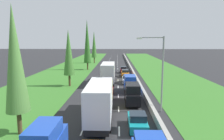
% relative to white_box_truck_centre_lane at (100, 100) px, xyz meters
% --- Properties ---
extents(ground_plane, '(300.00, 300.00, 0.00)m').
position_rel_white_box_truck_centre_lane_xyz_m(ground_plane, '(0.24, 42.28, -2.18)').
color(ground_plane, '#28282B').
rests_on(ground_plane, ground).
extents(grass_verge_left, '(14.00, 140.00, 0.04)m').
position_rel_white_box_truck_centre_lane_xyz_m(grass_verge_left, '(-12.41, 42.28, -2.16)').
color(grass_verge_left, '#387528').
rests_on(grass_verge_left, ground).
extents(grass_verge_right, '(14.00, 140.00, 0.04)m').
position_rel_white_box_truck_centre_lane_xyz_m(grass_verge_right, '(14.59, 42.28, -2.16)').
color(grass_verge_right, '#387528').
rests_on(grass_verge_right, ground).
extents(median_barrier, '(0.44, 120.00, 0.85)m').
position_rel_white_box_truck_centre_lane_xyz_m(median_barrier, '(5.94, 42.28, -1.76)').
color(median_barrier, '#9E9B93').
rests_on(median_barrier, ground).
extents(lane_markings, '(3.64, 116.00, 0.01)m').
position_rel_white_box_truck_centre_lane_xyz_m(lane_markings, '(0.24, 42.28, -2.18)').
color(lane_markings, white).
rests_on(lane_markings, ground).
extents(white_box_truck_centre_lane, '(2.46, 9.40, 4.18)m').
position_rel_white_box_truck_centre_lane_xyz_m(white_box_truck_centre_lane, '(0.00, 0.00, 0.00)').
color(white_box_truck_centre_lane, black).
rests_on(white_box_truck_centre_lane, ground).
extents(teal_hatchback_right_lane, '(1.74, 3.90, 1.72)m').
position_rel_white_box_truck_centre_lane_xyz_m(teal_hatchback_right_lane, '(3.74, -2.31, -1.35)').
color(teal_hatchback_right_lane, teal).
rests_on(teal_hatchback_right_lane, ground).
extents(black_van_right_lane, '(1.96, 4.90, 2.82)m').
position_rel_white_box_truck_centre_lane_xyz_m(black_van_right_lane, '(3.84, 5.47, -0.78)').
color(black_van_right_lane, black).
rests_on(black_van_right_lane, ground).
extents(maroon_sedan_centre_lane, '(1.82, 4.50, 1.64)m').
position_rel_white_box_truck_centre_lane_xyz_m(maroon_sedan_centre_lane, '(0.29, 9.05, -1.37)').
color(maroon_sedan_centre_lane, maroon).
rests_on(maroon_sedan_centre_lane, ground).
extents(blue_van_right_lane_fourth, '(1.96, 4.90, 2.82)m').
position_rel_white_box_truck_centre_lane_xyz_m(blue_van_right_lane_fourth, '(3.92, 11.73, -0.78)').
color(blue_van_right_lane_fourth, '#1E47B7').
rests_on(blue_van_right_lane_fourth, ground).
extents(silver_sedan_right_lane, '(1.82, 4.50, 1.64)m').
position_rel_white_box_truck_centre_lane_xyz_m(silver_sedan_right_lane, '(3.75, 18.59, -1.37)').
color(silver_sedan_right_lane, silver).
rests_on(silver_sedan_right_lane, ground).
extents(orange_sedan_right_lane, '(1.82, 4.50, 1.64)m').
position_rel_white_box_truck_centre_lane_xyz_m(orange_sedan_right_lane, '(3.74, 26.37, -1.37)').
color(orange_sedan_right_lane, orange).
rests_on(orange_sedan_right_lane, ground).
extents(maroon_hatchback_right_lane, '(1.74, 3.90, 1.72)m').
position_rel_white_box_truck_centre_lane_xyz_m(maroon_hatchback_right_lane, '(3.51, 31.82, -1.35)').
color(maroon_hatchback_right_lane, maroon).
rests_on(maroon_hatchback_right_lane, ground).
extents(white_box_truck_centre_lane_fourth, '(2.46, 9.40, 4.18)m').
position_rel_white_box_truck_centre_lane_xyz_m(white_box_truck_centre_lane_fourth, '(0.02, 18.19, 0.00)').
color(white_box_truck_centre_lane_fourth, black).
rests_on(white_box_truck_centre_lane_fourth, ground).
extents(poplar_tree_nearest, '(2.09, 2.09, 11.64)m').
position_rel_white_box_truck_centre_lane_xyz_m(poplar_tree_nearest, '(-7.09, -3.52, 4.69)').
color(poplar_tree_nearest, '#4C3823').
rests_on(poplar_tree_nearest, ground).
extents(poplar_tree_second, '(2.06, 2.06, 10.60)m').
position_rel_white_box_truck_centre_lane_xyz_m(poplar_tree_second, '(-7.17, 15.69, 4.16)').
color(poplar_tree_second, '#4C3823').
rests_on(poplar_tree_second, ground).
extents(poplar_tree_third, '(2.16, 2.16, 14.59)m').
position_rel_white_box_truck_centre_lane_xyz_m(poplar_tree_third, '(-6.95, 36.99, 6.16)').
color(poplar_tree_third, '#4C3823').
rests_on(poplar_tree_third, ground).
extents(poplar_tree_fourth, '(2.11, 2.11, 12.28)m').
position_rel_white_box_truck_centre_lane_xyz_m(poplar_tree_fourth, '(-7.05, 54.89, 5.01)').
color(poplar_tree_fourth, '#4C3823').
rests_on(poplar_tree_fourth, ground).
extents(street_light_mast, '(3.20, 0.28, 9.00)m').
position_rel_white_box_truck_centre_lane_xyz_m(street_light_mast, '(6.75, 2.52, 3.05)').
color(street_light_mast, gray).
rests_on(street_light_mast, ground).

